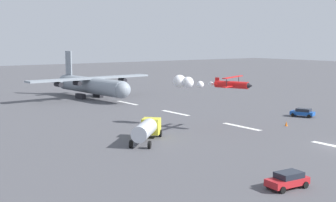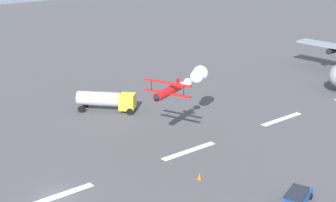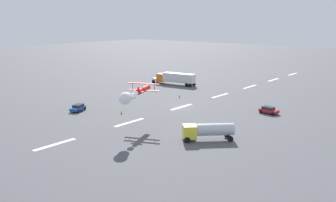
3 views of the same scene
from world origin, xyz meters
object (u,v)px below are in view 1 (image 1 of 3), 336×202
Objects in this scene: airport_staff_sedan at (288,180)px; traffic_cone_far at (286,124)px; cargo_transport_plane at (94,85)px; fuel_tanker_truck at (146,129)px; followme_car_yellow at (303,112)px; stunt_biplane_red at (199,83)px.

airport_staff_sedan is 32.13m from traffic_cone_far.
cargo_transport_plane reaches higher than airport_staff_sedan.
fuel_tanker_truck reaches higher than followme_car_yellow.
traffic_cone_far is at bearing -125.55° from stunt_biplane_red.
traffic_cone_far is (20.49, -24.74, -0.44)m from airport_staff_sedan.
cargo_transport_plane is 50.20m from traffic_cone_far.
stunt_biplane_red is 22.19m from followme_car_yellow.
followme_car_yellow is 5.96× the size of traffic_cone_far.
followme_car_yellow is at bearing -54.28° from airport_staff_sedan.
fuel_tanker_truck is 24.73m from traffic_cone_far.
stunt_biplane_red is at bearing -25.00° from airport_staff_sedan.
followme_car_yellow is (0.70, -34.01, -0.93)m from fuel_tanker_truck.
stunt_biplane_red is 32.18m from airport_staff_sedan.
traffic_cone_far is (-3.48, -24.45, -1.36)m from fuel_tanker_truck.
traffic_cone_far is at bearing 113.58° from followme_car_yellow.
fuel_tanker_truck is (-45.86, 15.65, -1.53)m from cargo_transport_plane.
traffic_cone_far is (-8.14, -11.39, -6.59)m from stunt_biplane_red.
fuel_tanker_truck reaches higher than traffic_cone_far.
cargo_transport_plane is at bearing -12.86° from airport_staff_sedan.
followme_car_yellow is 1.05× the size of airport_staff_sedan.
airport_staff_sedan is at bearing 155.00° from stunt_biplane_red.
cargo_transport_plane reaches higher than stunt_biplane_red.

